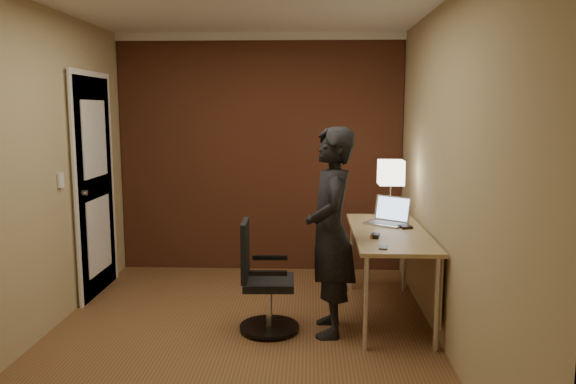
# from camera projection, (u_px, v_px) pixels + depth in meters

# --- Properties ---
(room) EXTENTS (4.00, 4.00, 4.00)m
(room) POSITION_uv_depth(u_px,v_px,m) (229.00, 145.00, 5.53)
(room) COLOR brown
(room) RESTS_ON ground
(desk) EXTENTS (0.60, 1.50, 0.73)m
(desk) POSITION_uv_depth(u_px,v_px,m) (398.00, 246.00, 4.61)
(desk) COLOR tan
(desk) RESTS_ON ground
(desk_lamp) EXTENTS (0.22, 0.22, 0.54)m
(desk_lamp) POSITION_uv_depth(u_px,v_px,m) (391.00, 173.00, 5.05)
(desk_lamp) COLOR silver
(desk_lamp) RESTS_ON desk
(laptop) EXTENTS (0.42, 0.40, 0.23)m
(laptop) POSITION_uv_depth(u_px,v_px,m) (389.00, 216.00, 4.89)
(laptop) COLOR silver
(laptop) RESTS_ON desk
(mouse) EXTENTS (0.08, 0.11, 0.03)m
(mouse) POSITION_uv_depth(u_px,v_px,m) (375.00, 236.00, 4.35)
(mouse) COLOR black
(mouse) RESTS_ON desk
(phone) EXTENTS (0.07, 0.12, 0.01)m
(phone) POSITION_uv_depth(u_px,v_px,m) (383.00, 247.00, 4.03)
(phone) COLOR black
(phone) RESTS_ON desk
(wallet) EXTENTS (0.12, 0.13, 0.02)m
(wallet) POSITION_uv_depth(u_px,v_px,m) (405.00, 227.00, 4.70)
(wallet) COLOR black
(wallet) RESTS_ON desk
(office_chair) EXTENTS (0.47, 0.48, 0.86)m
(office_chair) POSITION_uv_depth(u_px,v_px,m) (262.00, 284.00, 4.33)
(office_chair) COLOR black
(office_chair) RESTS_ON ground
(person) EXTENTS (0.40, 0.59, 1.59)m
(person) POSITION_uv_depth(u_px,v_px,m) (331.00, 232.00, 4.25)
(person) COLOR black
(person) RESTS_ON ground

